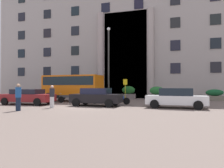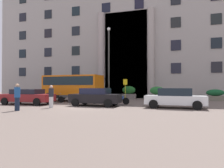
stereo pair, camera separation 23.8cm
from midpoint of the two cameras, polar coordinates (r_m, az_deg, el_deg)
name	(u,v)px [view 2 (the right image)]	position (r m, az deg, el deg)	size (l,w,h in m)	color
ground_plane	(82,108)	(15.42, -7.93, -6.71)	(80.00, 64.00, 0.12)	#675850
office_building_facade	(129,41)	(32.90, 4.97, 12.09)	(40.97, 9.72, 17.72)	#A19792
orange_minibus	(73,86)	(21.85, -10.61, -0.51)	(6.23, 2.95, 2.73)	orange
bus_stop_sign	(125,87)	(22.11, 4.07, -0.95)	(0.44, 0.08, 2.35)	#A09B18
hedge_planter_east	(89,94)	(26.15, -6.32, -2.88)	(1.88, 0.99, 1.18)	gray
hedge_planter_far_east	(157,93)	(24.46, 12.90, -2.59)	(1.79, 0.86, 1.55)	#6A6B5A
hedge_planter_west	(50,93)	(29.22, -16.90, -2.48)	(2.17, 0.92, 1.34)	slate
hedge_planter_entrance_left	(129,93)	(25.20, 5.02, -2.50)	(1.70, 0.73, 1.61)	#69605E
hedge_planter_far_west	(215,95)	(25.07, 27.33, -2.81)	(1.93, 0.94, 1.25)	#6D6657
parked_sedan_second	(175,98)	(15.38, 17.80, -3.74)	(4.31, 2.17, 1.44)	silver
white_taxi_kerbside	(27,96)	(19.04, -22.42, -3.25)	(4.63, 2.08, 1.32)	maroon
parked_coupe_end	(95,97)	(16.27, -4.26, -3.61)	(4.04, 2.04, 1.42)	black
scooter_by_planter	(54,98)	(20.44, -15.74, -3.77)	(2.03, 0.55, 0.89)	black
motorcycle_near_kerb	(87,98)	(18.78, -6.57, -4.06)	(2.01, 0.74, 0.89)	black
motorcycle_far_end	(118,99)	(17.75, 2.04, -4.25)	(2.04, 0.64, 0.89)	black
pedestrian_child_trailing	(17,97)	(14.31, -24.72, -3.36)	(0.36, 0.36, 1.74)	#162137
pedestrian_man_red_shirt	(51,96)	(15.43, -16.35, -3.40)	(0.36, 0.36, 1.64)	silver
lamppost_plaza_centre	(109,58)	(24.24, -0.62, 7.33)	(0.40, 0.40, 8.61)	#3D3E38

